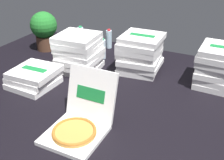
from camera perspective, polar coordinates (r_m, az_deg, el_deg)
ground_plane at (r=2.10m, az=-1.28°, el=-4.75°), size 3.20×2.40×0.02m
open_pizza_box at (r=1.78m, az=-6.72°, el=-8.43°), size 0.35×0.46×0.36m
pizza_stack_left_mid at (r=2.53m, az=-6.94°, el=5.63°), size 0.39×0.39×0.34m
pizza_stack_left_far at (r=2.38m, az=-15.90°, el=0.58°), size 0.37×0.38×0.15m
pizza_stack_right_near at (r=2.41m, az=21.58°, el=2.56°), size 0.38×0.37×0.35m
pizza_stack_right_mid at (r=2.51m, az=5.86°, el=5.50°), size 0.40×0.40×0.35m
ice_bucket at (r=3.03m, az=-4.96°, el=7.41°), size 0.31×0.31×0.13m
water_bottle_0 at (r=2.87m, az=-7.39°, el=6.87°), size 0.06×0.06×0.21m
water_bottle_1 at (r=3.19m, az=-6.54°, el=9.15°), size 0.06×0.06×0.21m
water_bottle_2 at (r=3.07m, az=-0.65°, el=8.53°), size 0.06×0.06×0.21m
water_bottle_3 at (r=3.10m, az=-9.12°, el=8.41°), size 0.06×0.06×0.21m
water_bottle_4 at (r=2.90m, az=-9.37°, el=6.93°), size 0.06×0.06×0.21m
water_bottle_5 at (r=2.79m, az=-1.98°, el=6.46°), size 0.06×0.06×0.21m
potted_plant at (r=3.07m, az=-13.97°, el=10.32°), size 0.28×0.28×0.42m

